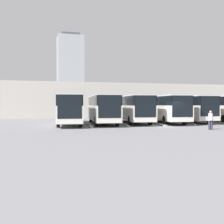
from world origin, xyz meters
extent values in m
plane|color=gray|center=(0.00, 0.00, 0.00)|extent=(600.00, 600.00, 0.00)
cube|color=silver|center=(-9.39, -5.17, 1.27)|extent=(3.68, 11.02, 1.65)
cube|color=black|center=(-9.39, -5.17, 2.61)|extent=(3.62, 10.85, 1.01)
cube|color=silver|center=(-9.39, -5.17, 3.17)|extent=(3.53, 10.57, 0.12)
cylinder|color=black|center=(-10.85, -8.37, 0.51)|extent=(0.42, 1.06, 1.03)
cylinder|color=black|center=(-8.70, -8.62, 0.51)|extent=(0.42, 1.06, 1.03)
cube|color=#9E9E99|center=(-7.51, -3.55, 0.07)|extent=(1.06, 7.18, 0.15)
cube|color=silver|center=(-5.63, -5.90, 1.27)|extent=(3.68, 11.02, 1.65)
cube|color=black|center=(-5.63, -5.90, 2.61)|extent=(3.62, 10.85, 1.01)
cube|color=black|center=(-5.02, -0.52, 2.03)|extent=(2.16, 0.29, 2.16)
cube|color=silver|center=(-5.02, -0.52, 0.67)|extent=(2.33, 0.33, 0.40)
cube|color=silver|center=(-5.63, -5.90, 3.17)|extent=(3.53, 10.57, 0.12)
cylinder|color=black|center=(-6.33, -2.45, 0.51)|extent=(0.42, 1.06, 1.03)
cylinder|color=black|center=(-4.18, -2.70, 0.51)|extent=(0.42, 1.06, 1.03)
cylinder|color=black|center=(-7.09, -9.11, 0.51)|extent=(0.42, 1.06, 1.03)
cylinder|color=black|center=(-4.94, -9.35, 0.51)|extent=(0.42, 1.06, 1.03)
cube|color=#9E9E99|center=(-3.76, -4.28, 0.07)|extent=(1.06, 7.18, 0.15)
cube|color=silver|center=(-1.88, -5.05, 1.27)|extent=(3.68, 11.02, 1.65)
cube|color=black|center=(-1.88, -5.05, 2.61)|extent=(3.62, 10.85, 1.01)
cube|color=black|center=(-1.26, 0.34, 2.03)|extent=(2.16, 0.29, 2.16)
cube|color=silver|center=(-1.26, 0.34, 0.67)|extent=(2.33, 0.33, 0.40)
cube|color=silver|center=(-1.88, -5.05, 3.17)|extent=(3.53, 10.57, 0.12)
cylinder|color=black|center=(-2.57, -1.60, 0.51)|extent=(0.42, 1.06, 1.03)
cylinder|color=black|center=(-0.42, -1.84, 0.51)|extent=(0.42, 1.06, 1.03)
cylinder|color=black|center=(-3.33, -8.25, 0.51)|extent=(0.42, 1.06, 1.03)
cylinder|color=black|center=(-1.18, -8.50, 0.51)|extent=(0.42, 1.06, 1.03)
cube|color=#9E9E99|center=(0.00, -3.43, 0.07)|extent=(1.06, 7.18, 0.15)
cube|color=silver|center=(1.88, -5.60, 1.27)|extent=(3.68, 11.02, 1.65)
cube|color=black|center=(1.88, -5.60, 2.61)|extent=(3.62, 10.85, 1.01)
cube|color=black|center=(2.49, -0.22, 2.03)|extent=(2.16, 0.29, 2.16)
cube|color=silver|center=(2.49, -0.21, 0.67)|extent=(2.33, 0.33, 0.40)
cube|color=silver|center=(1.88, -5.60, 3.17)|extent=(3.53, 10.57, 0.12)
cylinder|color=black|center=(1.18, -2.15, 0.51)|extent=(0.42, 1.06, 1.03)
cylinder|color=black|center=(3.33, -2.40, 0.51)|extent=(0.42, 1.06, 1.03)
cylinder|color=black|center=(0.42, -8.81, 0.51)|extent=(0.42, 1.06, 1.03)
cylinder|color=black|center=(2.57, -9.05, 0.51)|extent=(0.42, 1.06, 1.03)
cube|color=#9E9E99|center=(3.76, -3.98, 0.07)|extent=(1.06, 7.18, 0.15)
cube|color=silver|center=(5.63, -5.20, 1.27)|extent=(3.68, 11.02, 1.65)
cube|color=black|center=(5.63, -5.20, 2.61)|extent=(3.62, 10.85, 1.01)
cube|color=black|center=(6.25, 0.18, 2.03)|extent=(2.16, 0.29, 2.16)
cube|color=silver|center=(6.25, 0.18, 0.67)|extent=(2.33, 0.33, 0.40)
cube|color=silver|center=(5.63, -5.20, 3.17)|extent=(3.53, 10.57, 0.12)
cylinder|color=black|center=(4.94, -1.75, 0.51)|extent=(0.42, 1.06, 1.03)
cylinder|color=black|center=(7.09, -2.00, 0.51)|extent=(0.42, 1.06, 1.03)
cylinder|color=black|center=(4.18, -8.41, 0.51)|extent=(0.42, 1.06, 1.03)
cylinder|color=black|center=(6.33, -8.65, 0.51)|extent=(0.42, 1.06, 1.03)
cube|color=#9E9E99|center=(7.51, -3.58, 0.07)|extent=(1.06, 7.18, 0.15)
cube|color=silver|center=(9.39, -4.96, 1.27)|extent=(3.68, 11.02, 1.65)
cube|color=black|center=(9.39, -4.96, 2.61)|extent=(3.62, 10.85, 1.01)
cube|color=black|center=(10.01, 0.42, 2.03)|extent=(2.16, 0.29, 2.16)
cube|color=silver|center=(10.01, 0.43, 0.67)|extent=(2.33, 0.33, 0.40)
cube|color=silver|center=(9.39, -4.96, 3.17)|extent=(3.53, 10.57, 0.12)
cylinder|color=black|center=(8.70, -1.51, 0.51)|extent=(0.42, 1.06, 1.03)
cylinder|color=black|center=(10.85, -1.76, 0.51)|extent=(0.42, 1.06, 1.03)
cylinder|color=black|center=(7.94, -8.17, 0.51)|extent=(0.42, 1.06, 1.03)
cylinder|color=black|center=(10.09, -8.41, 0.51)|extent=(0.42, 1.06, 1.03)
cylinder|color=#38384C|center=(-1.79, 4.06, 0.41)|extent=(0.22, 0.22, 0.82)
cylinder|color=#38384C|center=(-1.99, 4.10, 0.41)|extent=(0.22, 0.22, 0.82)
cylinder|color=silver|center=(-1.89, 4.08, 1.14)|extent=(0.44, 0.44, 0.65)
sphere|color=tan|center=(-1.89, 4.08, 1.58)|extent=(0.22, 0.22, 0.22)
cube|color=beige|center=(0.00, -24.14, 2.93)|extent=(44.93, 8.37, 5.86)
cube|color=silver|center=(0.00, -29.82, 5.61)|extent=(44.93, 3.00, 0.24)
cylinder|color=slate|center=(-15.73, -30.92, 2.81)|extent=(0.20, 0.20, 5.61)
cylinder|color=slate|center=(15.73, -30.92, 2.81)|extent=(0.20, 0.20, 5.61)
cube|color=#ADB2B7|center=(-17.12, -224.26, 30.53)|extent=(21.99, 21.99, 61.06)
cube|color=#4C4C51|center=(-17.12, -224.26, 62.26)|extent=(15.39, 15.39, 2.40)
camera|label=1|loc=(12.98, 25.51, 2.30)|focal=45.00mm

